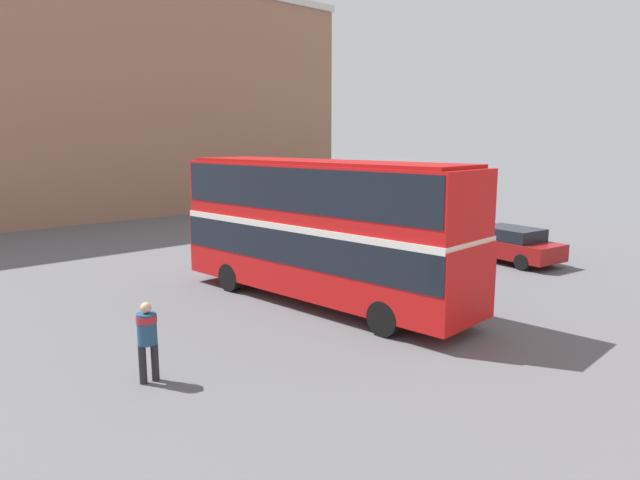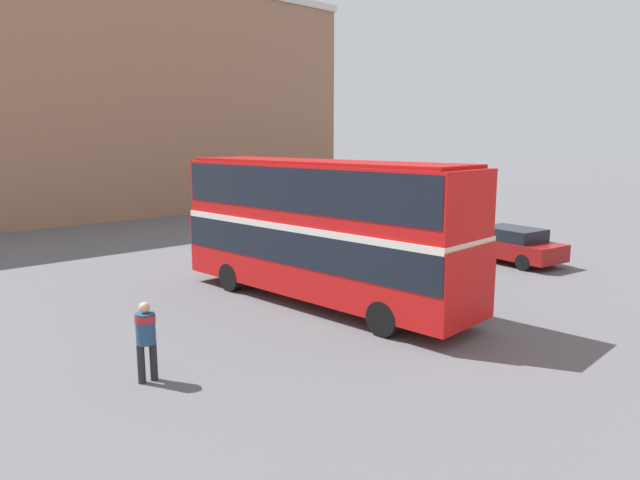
% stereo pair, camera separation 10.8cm
% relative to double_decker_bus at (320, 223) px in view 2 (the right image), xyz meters
% --- Properties ---
extents(ground_plane, '(240.00, 240.00, 0.00)m').
position_rel_double_decker_bus_xyz_m(ground_plane, '(-1.05, 0.88, -2.57)').
color(ground_plane, '#5B5B60').
extents(building_row_left, '(8.68, 33.60, 15.70)m').
position_rel_double_decker_bus_xyz_m(building_row_left, '(-26.11, 5.12, 5.30)').
color(building_row_left, '#9E7056').
rests_on(building_row_left, ground_plane).
extents(double_decker_bus, '(10.72, 3.13, 4.49)m').
position_rel_double_decker_bus_xyz_m(double_decker_bus, '(0.00, 0.00, 0.00)').
color(double_decker_bus, red).
rests_on(double_decker_bus, ground_plane).
extents(pedestrian_foreground, '(0.49, 0.49, 1.76)m').
position_rel_double_decker_bus_xyz_m(pedestrian_foreground, '(1.92, -6.79, -1.48)').
color(pedestrian_foreground, '#232328').
rests_on(pedestrian_foreground, ground_plane).
extents(parked_car_kerb_near, '(4.14, 2.31, 1.50)m').
position_rel_double_decker_bus_xyz_m(parked_car_kerb_near, '(-12.37, 15.44, -1.80)').
color(parked_car_kerb_near, black).
rests_on(parked_car_kerb_near, ground_plane).
extents(parked_car_kerb_far, '(4.73, 2.52, 1.48)m').
position_rel_double_decker_bus_xyz_m(parked_car_kerb_far, '(0.96, 9.97, -1.81)').
color(parked_car_kerb_far, maroon).
rests_on(parked_car_kerb_far, ground_plane).
extents(no_entry_sign, '(0.67, 0.08, 2.35)m').
position_rel_double_decker_bus_xyz_m(no_entry_sign, '(-7.78, 1.12, -0.96)').
color(no_entry_sign, gray).
rests_on(no_entry_sign, ground_plane).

